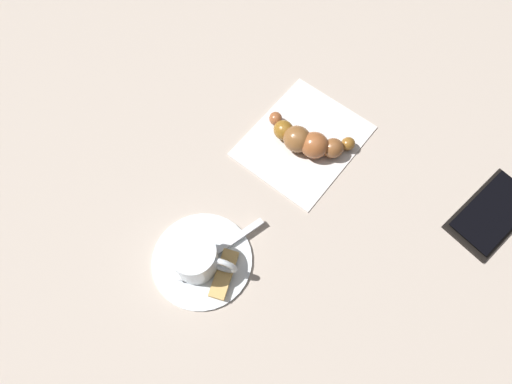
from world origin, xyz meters
The scene contains 8 objects.
ground_plane centered at (0.00, 0.00, 0.00)m, with size 1.80×1.80×0.00m, color #B4A496.
saucer centered at (0.13, 0.01, 0.00)m, with size 0.14×0.14×0.01m, color silver.
espresso_cup centered at (0.14, 0.02, 0.03)m, with size 0.07×0.08×0.05m.
teaspoon centered at (0.13, 0.02, 0.01)m, with size 0.14×0.02×0.01m.
sugar_packet centered at (0.12, 0.05, 0.01)m, with size 0.07×0.02×0.01m, color tan.
napkin centered at (-0.10, -0.04, 0.00)m, with size 0.19×0.15×0.00m, color silver.
croissant centered at (-0.10, -0.03, 0.02)m, with size 0.10×0.13×0.04m.
cell_phone centered at (-0.23, 0.21, 0.01)m, with size 0.14×0.08×0.01m.
Camera 1 is at (0.18, 0.19, 0.58)m, focal length 30.60 mm.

